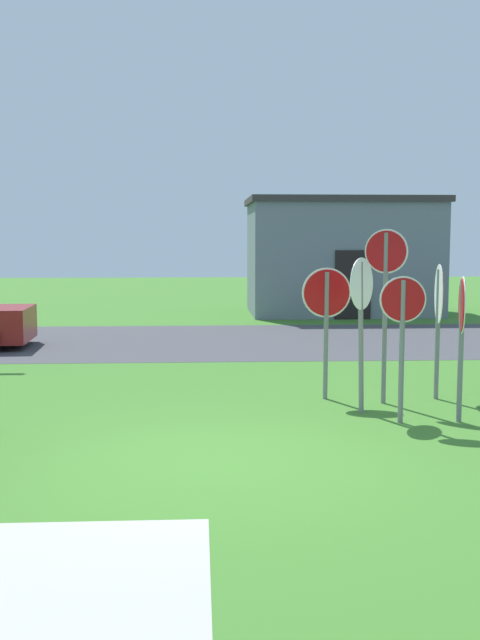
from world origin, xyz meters
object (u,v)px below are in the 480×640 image
object	(u,v)px
stop_sign_leaning_right	(461,324)
stop_sign_center_cluster	(326,310)
stop_sign_nearest	(402,326)
stop_sign_tallest	(361,308)
stop_sign_far_back	(385,288)
stop_sign_rear_right	(439,307)

from	to	relation	value
stop_sign_leaning_right	stop_sign_center_cluster	size ratio (longest dim) A/B	0.97
stop_sign_nearest	stop_sign_tallest	world-z (taller)	stop_sign_tallest
stop_sign_nearest	stop_sign_center_cluster	xyz separation A→B (m)	(-0.75, 1.56, 0.07)
stop_sign_center_cluster	stop_sign_far_back	size ratio (longest dim) A/B	0.78
stop_sign_tallest	stop_sign_rear_right	bearing A→B (deg)	31.18
stop_sign_leaning_right	stop_sign_tallest	bearing A→B (deg)	151.90
stop_sign_leaning_right	stop_sign_tallest	world-z (taller)	stop_sign_tallest
stop_sign_far_back	stop_sign_nearest	bearing A→B (deg)	-93.03
stop_sign_leaning_right	stop_sign_center_cluster	distance (m)	2.19
stop_sign_tallest	stop_sign_far_back	distance (m)	0.78
stop_sign_rear_right	stop_sign_leaning_right	bearing A→B (deg)	-96.13
stop_sign_center_cluster	stop_sign_far_back	world-z (taller)	stop_sign_far_back
stop_sign_nearest	stop_sign_center_cluster	size ratio (longest dim) A/B	0.97
stop_sign_nearest	stop_sign_center_cluster	bearing A→B (deg)	115.75
stop_sign_center_cluster	stop_sign_far_back	bearing A→B (deg)	-23.07
stop_sign_tallest	stop_sign_center_cluster	bearing A→B (deg)	110.28
stop_sign_center_cluster	stop_sign_tallest	distance (m)	0.98
stop_sign_nearest	stop_sign_center_cluster	world-z (taller)	stop_sign_center_cluster
stop_sign_leaning_right	stop_sign_far_back	bearing A→B (deg)	121.13
stop_sign_center_cluster	stop_sign_far_back	distance (m)	0.95
stop_sign_far_back	stop_sign_rear_right	bearing A→B (deg)	16.51
stop_sign_rear_right	stop_sign_far_back	world-z (taller)	stop_sign_far_back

